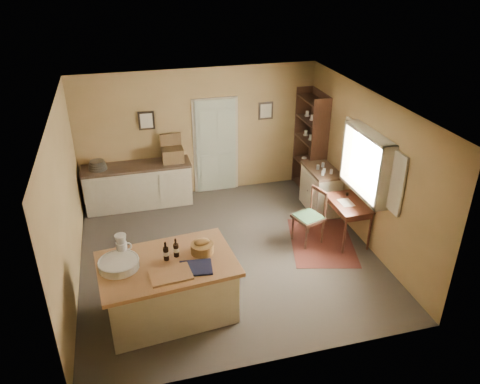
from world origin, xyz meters
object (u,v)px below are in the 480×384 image
object	(u,v)px
work_island	(168,287)
writing_desk	(348,207)
desk_chair	(308,218)
shelving_unit	(312,143)
right_cabinet	(320,189)
sideboard	(139,184)

from	to	relation	value
work_island	writing_desk	bearing A→B (deg)	13.56
work_island	desk_chair	size ratio (longest dim) A/B	1.98
shelving_unit	work_island	bearing A→B (deg)	-137.32
desk_chair	right_cabinet	size ratio (longest dim) A/B	1.01
right_cabinet	shelving_unit	size ratio (longest dim) A/B	0.45
writing_desk	desk_chair	world-z (taller)	desk_chair
writing_desk	desk_chair	size ratio (longest dim) A/B	0.92
work_island	shelving_unit	bearing A→B (deg)	37.25
sideboard	desk_chair	distance (m)	3.58
right_cabinet	sideboard	bearing A→B (deg)	162.59
sideboard	desk_chair	world-z (taller)	sideboard
writing_desk	right_cabinet	xyz separation A→B (m)	(-0.00, 1.18, -0.21)
work_island	shelving_unit	xyz separation A→B (m)	(3.52, 3.25, 0.61)
work_island	writing_desk	xyz separation A→B (m)	(3.36, 1.16, 0.19)
work_island	right_cabinet	bearing A→B (deg)	29.35
desk_chair	writing_desk	bearing A→B (deg)	-25.59
writing_desk	desk_chair	xyz separation A→B (m)	(-0.70, 0.10, -0.17)
writing_desk	right_cabinet	world-z (taller)	right_cabinet
desk_chair	shelving_unit	bearing A→B (deg)	48.99
work_island	desk_chair	world-z (taller)	work_island
work_island	shelving_unit	size ratio (longest dim) A/B	0.91
sideboard	writing_desk	distance (m)	4.22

